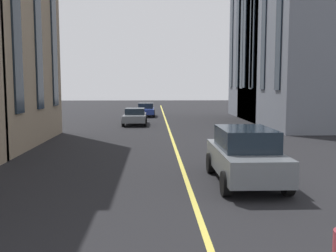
# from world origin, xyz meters

# --- Properties ---
(lane_centre_line) EXTENTS (80.00, 0.16, 0.01)m
(lane_centre_line) POSITION_xyz_m (20.00, 0.00, 0.00)
(lane_centre_line) COLOR #D8C64C
(lane_centre_line) RESTS_ON ground_plane
(car_grey_mid) EXTENTS (4.40, 1.95, 1.37)m
(car_grey_mid) POSITION_xyz_m (30.20, 2.69, 0.70)
(car_grey_mid) COLOR slate
(car_grey_mid) RESTS_ON ground_plane
(car_blue_parked_a) EXTENTS (3.90, 1.89, 1.40)m
(car_blue_parked_a) POSITION_xyz_m (38.58, 1.96, 0.70)
(car_blue_parked_a) COLOR navy
(car_blue_parked_a) RESTS_ON ground_plane
(car_grey_near) EXTENTS (4.70, 2.14, 1.88)m
(car_grey_near) POSITION_xyz_m (10.77, -1.95, 0.97)
(car_grey_near) COLOR slate
(car_grey_near) RESTS_ON ground_plane
(building_right_near) EXTENTS (12.08, 10.62, 21.75)m
(building_right_near) POSITION_xyz_m (36.29, -12.75, 10.88)
(building_right_near) COLOR slate
(building_right_near) RESTS_ON ground_plane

